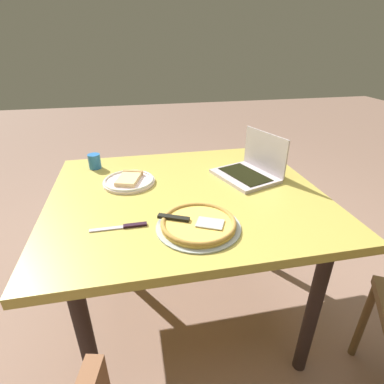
% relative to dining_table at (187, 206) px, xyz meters
% --- Properties ---
extents(ground_plane, '(12.00, 12.00, 0.00)m').
position_rel_dining_table_xyz_m(ground_plane, '(0.00, 0.00, -0.67)').
color(ground_plane, '#8D6C5B').
extents(dining_table, '(1.25, 1.08, 0.75)m').
position_rel_dining_table_xyz_m(dining_table, '(0.00, 0.00, 0.00)').
color(dining_table, '#B8A447').
rests_on(dining_table, ground_plane).
extents(laptop, '(0.33, 0.36, 0.22)m').
position_rel_dining_table_xyz_m(laptop, '(-0.36, -0.11, 0.12)').
color(laptop, '#BCAEB3').
rests_on(laptop, dining_table).
extents(pizza_plate, '(0.25, 0.25, 0.04)m').
position_rel_dining_table_xyz_m(pizza_plate, '(0.26, -0.15, 0.09)').
color(pizza_plate, white).
rests_on(pizza_plate, dining_table).
extents(pizza_tray, '(0.32, 0.32, 0.03)m').
position_rel_dining_table_xyz_m(pizza_tray, '(0.01, 0.30, 0.09)').
color(pizza_tray, '#9FA8A5').
rests_on(pizza_tray, dining_table).
extents(table_knife, '(0.21, 0.02, 0.01)m').
position_rel_dining_table_xyz_m(table_knife, '(0.29, 0.24, 0.08)').
color(table_knife, '#C2B4C4').
rests_on(table_knife, dining_table).
extents(drink_cup, '(0.07, 0.07, 0.08)m').
position_rel_dining_table_xyz_m(drink_cup, '(0.44, -0.39, 0.12)').
color(drink_cup, '#2568B6').
rests_on(drink_cup, dining_table).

